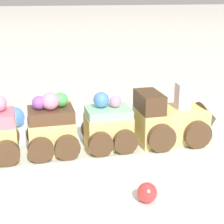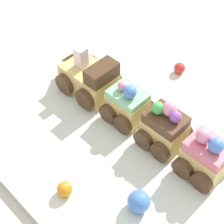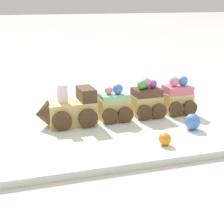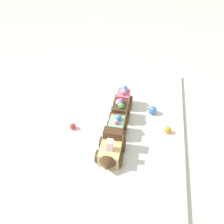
% 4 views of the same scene
% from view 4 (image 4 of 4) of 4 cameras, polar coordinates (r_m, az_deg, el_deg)
% --- Properties ---
extents(ground_plane, '(10.00, 10.00, 0.00)m').
position_cam_4_polar(ground_plane, '(0.72, 2.10, -5.94)').
color(ground_plane, beige).
extents(display_board, '(0.80, 0.41, 0.01)m').
position_cam_4_polar(display_board, '(0.72, 2.11, -5.61)').
color(display_board, silver).
rests_on(display_board, ground_plane).
extents(cake_train_locomotive, '(0.12, 0.08, 0.08)m').
position_cam_4_polar(cake_train_locomotive, '(0.63, -0.38, -10.12)').
color(cake_train_locomotive, '#E5C675').
rests_on(cake_train_locomotive, display_board).
extents(cake_car_mint, '(0.07, 0.07, 0.07)m').
position_cam_4_polar(cake_car_mint, '(0.69, 1.16, -4.06)').
color(cake_car_mint, '#E5C675').
rests_on(cake_car_mint, display_board).
extents(cake_car_chocolate, '(0.07, 0.07, 0.08)m').
position_cam_4_polar(cake_car_chocolate, '(0.74, 2.11, 0.14)').
color(cake_car_chocolate, '#E5C675').
rests_on(cake_car_chocolate, display_board).
extents(cake_car_strawberry, '(0.07, 0.07, 0.08)m').
position_cam_4_polar(cake_car_strawberry, '(0.80, 2.96, 3.45)').
color(cake_car_strawberry, '#E5C675').
rests_on(cake_car_strawberry, display_board).
extents(gumball_red, '(0.02, 0.02, 0.02)m').
position_cam_4_polar(gumball_red, '(0.73, -10.21, -3.73)').
color(gumball_red, red).
rests_on(gumball_red, display_board).
extents(gumball_orange, '(0.02, 0.02, 0.02)m').
position_cam_4_polar(gumball_orange, '(0.73, 14.37, -4.56)').
color(gumball_orange, orange).
rests_on(gumball_orange, display_board).
extents(gumball_blue, '(0.03, 0.03, 0.03)m').
position_cam_4_polar(gumball_blue, '(0.78, 10.49, 0.52)').
color(gumball_blue, '#4C84E0').
rests_on(gumball_blue, display_board).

